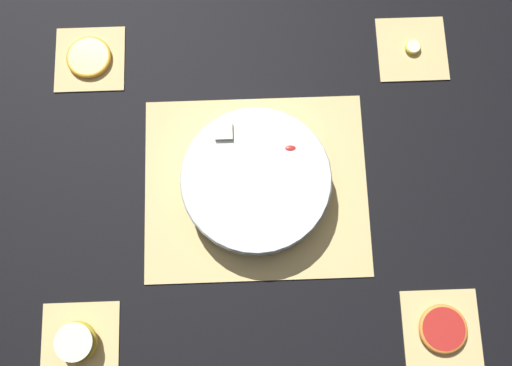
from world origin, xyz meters
TOP-DOWN VIEW (x-y plane):
  - ground_plane at (0.00, 0.00)m, footprint 6.00×6.00m
  - bamboo_mat_center at (0.00, 0.00)m, footprint 0.42×0.36m
  - coaster_mat_near_left at (-0.33, -0.28)m, footprint 0.14×0.14m
  - coaster_mat_near_right at (0.33, -0.28)m, footprint 0.14×0.14m
  - coaster_mat_far_left at (-0.33, 0.28)m, footprint 0.14×0.14m
  - coaster_mat_far_right at (0.33, 0.28)m, footprint 0.14×0.14m
  - fruit_salad_bowl at (0.00, 0.00)m, footprint 0.28×0.28m
  - apple_half at (0.33, 0.28)m, footprint 0.07×0.07m
  - orange_slice_whole at (0.33, -0.28)m, footprint 0.09×0.09m
  - banana_coin_single at (-0.33, -0.28)m, footprint 0.03×0.03m
  - grapefruit_slice at (-0.33, 0.28)m, footprint 0.09×0.09m

SIDE VIEW (x-z plane):
  - ground_plane at x=0.00m, z-range 0.00..0.00m
  - coaster_mat_near_left at x=-0.33m, z-range 0.00..0.01m
  - coaster_mat_far_right at x=0.33m, z-range 0.00..0.01m
  - coaster_mat_near_right at x=0.33m, z-range 0.00..0.01m
  - coaster_mat_far_left at x=-0.33m, z-range 0.00..0.01m
  - bamboo_mat_center at x=0.00m, z-range 0.00..0.01m
  - banana_coin_single at x=-0.33m, z-range 0.01..0.01m
  - orange_slice_whole at x=0.33m, z-range 0.01..0.02m
  - grapefruit_slice at x=-0.33m, z-range 0.01..0.02m
  - apple_half at x=0.33m, z-range 0.01..0.05m
  - fruit_salad_bowl at x=0.00m, z-range 0.01..0.08m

